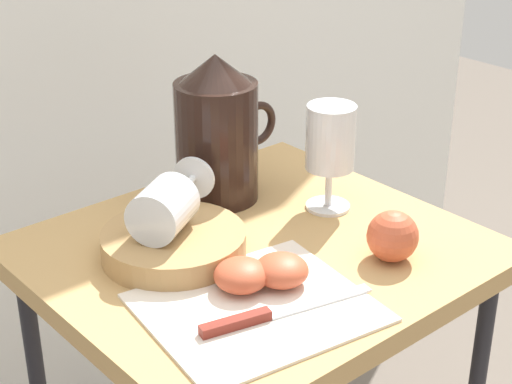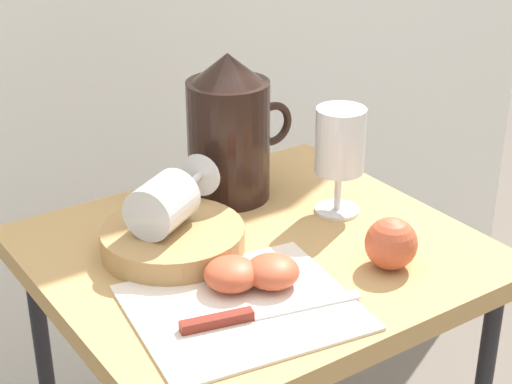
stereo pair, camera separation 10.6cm
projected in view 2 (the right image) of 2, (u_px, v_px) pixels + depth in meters
The scene contains 10 objects.
table at pixel (256, 292), 1.13m from camera, with size 0.55×0.50×0.71m.
linen_napkin at pixel (242, 307), 0.97m from camera, with size 0.25×0.22×0.00m, color silver.
basket_tray at pixel (173, 240), 1.08m from camera, with size 0.19×0.19×0.04m, color #AD8451.
pitcher at pixel (229, 139), 1.20m from camera, with size 0.17×0.12×0.22m.
wine_glass_upright at pixel (340, 147), 1.15m from camera, with size 0.07×0.07×0.16m.
wine_glass_tipped_near at pixel (164, 203), 1.06m from camera, with size 0.16×0.13×0.07m.
apple_half_left at pixel (231, 274), 0.99m from camera, with size 0.07×0.07×0.04m, color #C15133.
apple_half_right at pixel (272, 271), 1.00m from camera, with size 0.07×0.07×0.04m, color #C15133.
apple_whole at pixel (391, 243), 1.04m from camera, with size 0.07×0.07×0.07m, color #C15133.
knife at pixel (246, 316), 0.94m from camera, with size 0.22×0.07×0.01m.
Camera 2 is at (-0.54, -0.79, 1.24)m, focal length 58.38 mm.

